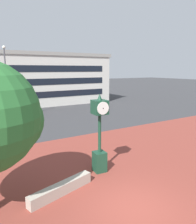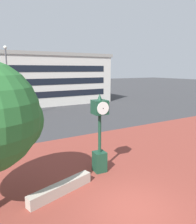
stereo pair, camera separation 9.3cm
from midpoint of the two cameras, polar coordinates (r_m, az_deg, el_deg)
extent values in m
plane|color=#38383A|center=(9.51, 9.02, -23.59)|extent=(200.00, 200.00, 0.00)
cube|color=brown|center=(11.49, -0.40, -16.85)|extent=(44.00, 13.67, 0.01)
cube|color=#ADA393|center=(10.26, -9.33, -19.14)|extent=(3.19, 1.25, 0.50)
cube|color=#19422D|center=(11.95, 0.64, -12.82)|extent=(0.67, 0.67, 1.09)
cylinder|color=#19422D|center=(11.40, 0.66, -5.59)|extent=(0.16, 0.16, 2.06)
cube|color=#19422D|center=(11.08, 0.68, 1.29)|extent=(0.77, 0.77, 0.72)
cylinder|color=white|center=(11.41, -0.17, 1.58)|extent=(0.64, 0.08, 0.64)
sphere|color=black|center=(11.43, -0.21, 1.59)|extent=(0.05, 0.05, 0.05)
cylinder|color=white|center=(10.76, 1.57, 0.98)|extent=(0.64, 0.08, 0.64)
sphere|color=black|center=(10.74, 1.62, 0.97)|extent=(0.05, 0.05, 0.05)
cone|color=#19422D|center=(11.01, 0.68, 3.97)|extent=(0.25, 0.25, 0.33)
sphere|color=#2D7033|center=(9.60, -21.72, -2.21)|extent=(2.71, 2.71, 2.71)
cube|color=beige|center=(37.82, -21.12, 7.75)|extent=(28.14, 13.87, 7.28)
cube|color=gray|center=(37.84, -21.55, 13.63)|extent=(28.70, 14.14, 0.50)
cube|color=black|center=(31.15, -18.70, 3.97)|extent=(25.33, 0.04, 0.90)
cube|color=black|center=(30.99, -18.91, 7.31)|extent=(25.33, 0.04, 0.90)
cube|color=black|center=(30.94, -19.12, 10.67)|extent=(25.33, 0.04, 0.90)
cylinder|color=#4C4C51|center=(25.51, -22.32, 6.59)|extent=(0.14, 0.14, 7.47)
sphere|color=white|center=(25.55, -22.98, 15.30)|extent=(0.36, 0.36, 0.36)
camera|label=1|loc=(0.05, -89.76, 0.05)|focal=34.99mm
camera|label=2|loc=(0.05, 90.24, -0.05)|focal=34.99mm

